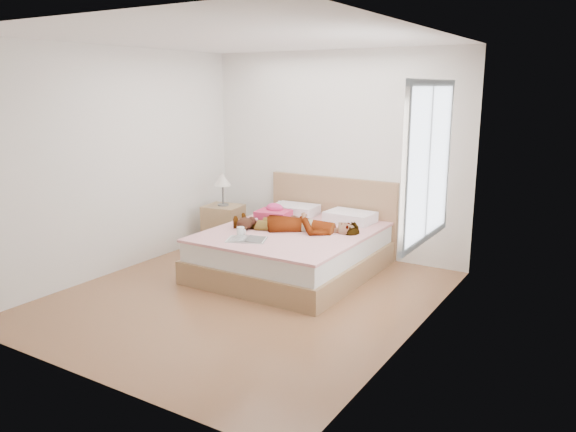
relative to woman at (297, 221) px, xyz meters
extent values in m
plane|color=#552D1A|center=(-0.03, -1.00, -0.61)|extent=(4.00, 4.00, 0.00)
imported|color=white|center=(0.00, 0.00, 0.00)|extent=(1.59, 0.94, 0.21)
ellipsoid|color=black|center=(-0.57, 0.45, -0.07)|extent=(0.50, 0.57, 0.07)
cube|color=silver|center=(-0.50, 0.40, 0.09)|extent=(0.07, 0.11, 0.05)
plane|color=white|center=(-0.03, -1.00, 1.99)|extent=(4.00, 4.00, 0.00)
plane|color=silver|center=(-0.03, 1.00, 0.69)|extent=(3.60, 0.00, 3.60)
plane|color=silver|center=(-0.03, -3.00, 0.69)|extent=(3.60, 0.00, 3.60)
plane|color=silver|center=(-1.83, -1.00, 0.69)|extent=(0.00, 4.00, 4.00)
plane|color=silver|center=(1.77, -1.00, 0.69)|extent=(0.00, 4.00, 4.00)
cube|color=white|center=(1.74, -0.70, 0.89)|extent=(0.02, 1.10, 1.30)
cube|color=silver|center=(1.74, -1.28, 0.89)|extent=(0.04, 0.06, 1.42)
cube|color=silver|center=(1.74, -0.12, 0.89)|extent=(0.04, 0.06, 1.42)
cube|color=silver|center=(1.74, -0.70, 0.21)|extent=(0.04, 1.22, 0.06)
cube|color=silver|center=(1.74, -0.70, 1.57)|extent=(0.04, 1.22, 0.06)
cube|color=silver|center=(1.74, -0.70, 0.89)|extent=(0.03, 0.04, 1.30)
cube|color=olive|center=(-0.03, -0.05, -0.48)|extent=(1.78, 2.08, 0.26)
cube|color=silver|center=(-0.03, -0.05, -0.24)|extent=(1.70, 2.00, 0.22)
cube|color=silver|center=(-0.03, -0.05, -0.12)|extent=(1.74, 2.04, 0.03)
cube|color=brown|center=(-0.03, 0.96, -0.11)|extent=(1.80, 0.07, 1.00)
cube|color=silver|center=(-0.43, 0.67, -0.04)|extent=(0.61, 0.44, 0.13)
cube|color=white|center=(0.37, 0.67, -0.04)|extent=(0.60, 0.43, 0.13)
cube|color=#D3395A|center=(-0.48, 0.23, -0.04)|extent=(0.45, 0.38, 0.13)
ellipsoid|color=#DC3B5E|center=(-0.50, 0.28, 0.05)|extent=(0.28, 0.24, 0.12)
cube|color=silver|center=(-0.24, -0.69, -0.10)|extent=(0.49, 0.42, 0.01)
cube|color=white|center=(-0.34, -0.73, -0.09)|extent=(0.30, 0.34, 0.02)
cube|color=black|center=(-0.14, -0.64, -0.09)|extent=(0.30, 0.34, 0.02)
cylinder|color=white|center=(-0.41, -0.56, -0.05)|extent=(0.10, 0.10, 0.10)
torus|color=silver|center=(-0.36, -0.57, -0.05)|extent=(0.07, 0.02, 0.07)
cylinder|color=black|center=(-0.41, -0.56, -0.01)|extent=(0.09, 0.09, 0.00)
ellipsoid|color=black|center=(-0.52, -0.32, -0.03)|extent=(0.22, 0.23, 0.14)
ellipsoid|color=#EEE0C6|center=(-0.53, -0.33, -0.02)|extent=(0.12, 0.12, 0.07)
sphere|color=black|center=(-0.49, -0.22, -0.02)|extent=(0.11, 0.11, 0.11)
sphere|color=pink|center=(-0.52, -0.17, 0.00)|extent=(0.04, 0.04, 0.04)
sphere|color=pink|center=(-0.45, -0.19, 0.00)|extent=(0.04, 0.04, 0.04)
ellipsoid|color=black|center=(-0.60, -0.34, -0.06)|extent=(0.06, 0.07, 0.03)
ellipsoid|color=black|center=(-0.48, -0.38, -0.06)|extent=(0.06, 0.07, 0.03)
cube|color=brown|center=(-1.37, 0.36, -0.32)|extent=(0.53, 0.49, 0.58)
cylinder|color=#535353|center=(-1.37, 0.36, -0.02)|extent=(0.17, 0.17, 0.02)
cylinder|color=#4E4E4E|center=(-1.37, 0.36, 0.13)|extent=(0.03, 0.03, 0.30)
cone|color=beige|center=(-1.37, 0.36, 0.33)|extent=(0.26, 0.26, 0.17)
camera|label=1|loc=(3.25, -5.49, 1.54)|focal=35.00mm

